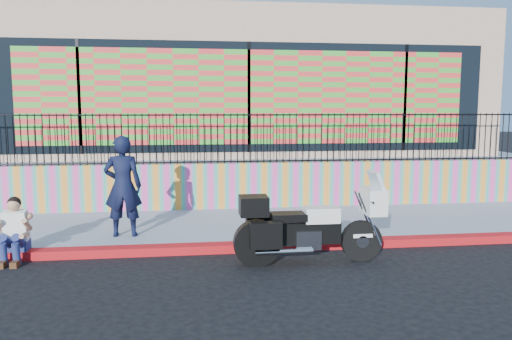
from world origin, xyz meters
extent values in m
plane|color=black|center=(0.00, 0.00, 0.00)|extent=(90.00, 90.00, 0.00)
cube|color=#A00B1D|center=(0.00, 0.00, 0.07)|extent=(16.00, 0.30, 0.15)
cube|color=#888FA3|center=(0.00, 1.65, 0.07)|extent=(16.00, 3.00, 0.15)
cube|color=#F741A2|center=(0.00, 3.25, 0.70)|extent=(16.00, 0.20, 1.10)
cube|color=#888FA3|center=(0.00, 8.35, 0.62)|extent=(16.00, 10.00, 1.25)
cube|color=tan|center=(0.00, 8.15, 3.25)|extent=(14.00, 8.00, 4.00)
cube|color=black|center=(0.00, 4.13, 2.85)|extent=(12.60, 0.04, 2.80)
cube|color=#EF3935|center=(0.00, 4.10, 2.85)|extent=(11.48, 0.02, 2.40)
cylinder|color=black|center=(1.33, -0.83, 0.34)|extent=(0.69, 0.15, 0.69)
cylinder|color=black|center=(-0.44, -0.83, 0.34)|extent=(0.69, 0.15, 0.69)
cube|color=black|center=(0.44, -0.83, 0.52)|extent=(0.99, 0.29, 0.35)
cube|color=silver|center=(0.39, -0.83, 0.42)|extent=(0.42, 0.35, 0.31)
cube|color=white|center=(0.63, -0.83, 0.81)|extent=(0.57, 0.33, 0.25)
cube|color=black|center=(0.08, -0.83, 0.79)|extent=(0.57, 0.35, 0.13)
cube|color=white|center=(1.52, -0.83, 1.02)|extent=(0.31, 0.54, 0.44)
cube|color=silver|center=(1.56, -0.83, 1.36)|extent=(0.19, 0.48, 0.35)
cube|color=black|center=(-0.50, -0.83, 0.99)|extent=(0.46, 0.44, 0.31)
cube|color=black|center=(-0.34, -1.14, 0.57)|extent=(0.50, 0.19, 0.42)
cube|color=black|center=(-0.34, -0.52, 0.57)|extent=(0.50, 0.19, 0.42)
cube|color=white|center=(1.33, -0.83, 0.45)|extent=(0.33, 0.17, 0.06)
imported|color=black|center=(-2.77, 0.80, 1.11)|extent=(0.70, 0.46, 1.91)
cube|color=navy|center=(-4.45, 0.02, 0.24)|extent=(0.36, 0.28, 0.18)
cube|color=white|center=(-4.45, -0.02, 0.59)|extent=(0.38, 0.27, 0.54)
sphere|color=tan|center=(-4.45, -0.06, 0.95)|extent=(0.21, 0.21, 0.21)
cube|color=#472814|center=(-4.55, -0.42, 0.05)|extent=(0.11, 0.26, 0.10)
cube|color=#472814|center=(-4.35, -0.42, 0.05)|extent=(0.11, 0.26, 0.10)
camera|label=1|loc=(-1.48, -8.71, 2.54)|focal=35.00mm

